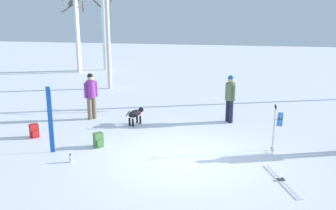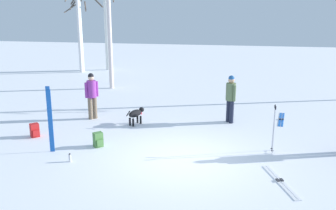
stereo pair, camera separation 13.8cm
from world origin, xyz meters
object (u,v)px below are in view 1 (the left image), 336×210
at_px(ski_pair_lying_0, 282,181).
at_px(person_2, 91,93).
at_px(ski_pair_planted_0, 50,120).
at_px(birch_tree_0, 77,23).
at_px(backpack_0, 34,131).
at_px(birch_tree_1, 76,28).
at_px(ski_pair_lying_1, 280,119).
at_px(person_1, 230,96).
at_px(water_bottle_1, 140,112).
at_px(dog, 136,114).
at_px(ski_poles_0, 274,127).
at_px(backpack_1, 99,140).
at_px(water_bottle_0, 71,158).
at_px(birch_tree_2, 104,12).
at_px(birch_tree_3, 107,19).

bearing_deg(ski_pair_lying_0, person_2, 147.42).
xyz_separation_m(ski_pair_planted_0, birch_tree_0, (-4.56, 12.88, 2.06)).
distance_m(person_2, ski_pair_planted_0, 3.25).
xyz_separation_m(ski_pair_lying_0, backpack_0, (-7.41, 1.84, 0.20)).
distance_m(ski_pair_planted_0, birch_tree_1, 13.32).
distance_m(person_2, ski_pair_lying_1, 7.05).
height_order(person_1, water_bottle_1, person_1).
bearing_deg(water_bottle_1, birch_tree_0, 125.00).
distance_m(dog, ski_poles_0, 4.86).
bearing_deg(person_2, ski_pair_planted_0, -89.17).
height_order(backpack_1, water_bottle_1, backpack_1).
xyz_separation_m(water_bottle_0, birch_tree_2, (-3.86, 14.21, 3.56)).
distance_m(person_2, birch_tree_0, 10.83).
bearing_deg(backpack_0, person_2, 63.50).
relative_size(person_1, water_bottle_0, 7.24).
xyz_separation_m(water_bottle_0, water_bottle_1, (0.76, 4.73, -0.02)).
bearing_deg(birch_tree_1, birch_tree_2, 40.39).
bearing_deg(person_2, dog, -11.74).
height_order(ski_pair_lying_1, birch_tree_1, birch_tree_1).
relative_size(ski_pair_lying_1, birch_tree_1, 0.33).
xyz_separation_m(ski_poles_0, backpack_0, (-7.37, -0.06, -0.53)).
xyz_separation_m(person_1, dog, (-3.25, -0.84, -0.59)).
relative_size(person_2, birch_tree_2, 0.24).
bearing_deg(birch_tree_1, person_1, -42.76).
height_order(person_2, ski_poles_0, person_2).
bearing_deg(backpack_1, birch_tree_2, 107.96).
relative_size(ski_poles_0, water_bottle_1, 6.77).
bearing_deg(birch_tree_2, backpack_0, -81.35).
height_order(ski_pair_lying_0, birch_tree_3, birch_tree_3).
relative_size(ski_pair_lying_0, water_bottle_1, 8.60).
xyz_separation_m(ski_pair_lying_1, birch_tree_1, (-11.30, 8.03, 2.71)).
bearing_deg(ski_pair_lying_0, ski_pair_lying_1, 83.70).
distance_m(person_2, backpack_0, 2.58).
xyz_separation_m(backpack_1, birch_tree_0, (-5.72, 12.28, 2.81)).
distance_m(backpack_0, birch_tree_1, 12.12).
height_order(ski_pair_lying_0, backpack_0, backpack_0).
relative_size(water_bottle_1, birch_tree_1, 0.04).
distance_m(ski_pair_planted_0, birch_tree_2, 14.22).
bearing_deg(person_2, birch_tree_0, 115.08).
relative_size(ski_poles_0, water_bottle_0, 5.86).
distance_m(water_bottle_1, birch_tree_2, 11.14).
distance_m(backpack_1, birch_tree_1, 13.33).
bearing_deg(ski_pair_lying_1, ski_pair_planted_0, -147.26).
bearing_deg(ski_pair_lying_1, backpack_0, -157.23).
bearing_deg(birch_tree_0, backpack_0, -73.92).
distance_m(dog, water_bottle_0, 3.60).
bearing_deg(dog, birch_tree_1, 122.86).
relative_size(dog, birch_tree_0, 0.14).
bearing_deg(ski_pair_planted_0, ski_pair_lying_0, -7.17).
xyz_separation_m(person_2, birch_tree_2, (-3.01, 10.38, 2.69)).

